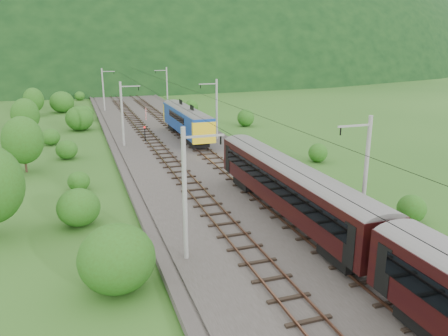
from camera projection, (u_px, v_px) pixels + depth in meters
name	position (u px, v px, depth m)	size (l,w,h in m)	color
ground	(279.00, 247.00, 28.32)	(600.00, 600.00, 0.00)	#254F18
railbed	(228.00, 196.00, 37.37)	(14.00, 220.00, 0.30)	#38332D
track_left	(201.00, 197.00, 36.56)	(2.40, 220.00, 0.27)	brown
track_right	(254.00, 191.00, 38.06)	(2.40, 220.00, 0.27)	brown
catenary_left	(123.00, 113.00, 54.27)	(2.54, 192.28, 8.00)	gray
catenary_right	(216.00, 108.00, 58.10)	(2.54, 192.28, 8.00)	gray
overhead_wires	(228.00, 116.00, 35.47)	(4.83, 198.00, 0.03)	black
mountain_main	(91.00, 66.00, 264.74)	(504.00, 360.00, 244.00)	black
hazard_post_near	(146.00, 115.00, 73.71)	(0.17, 0.17, 1.63)	red
hazard_post_far	(146.00, 111.00, 78.68)	(0.15, 0.15, 1.39)	red
signal	(145.00, 132.00, 57.69)	(0.22, 0.22, 1.95)	black
vegetation_left	(40.00, 180.00, 34.14)	(12.07, 148.80, 6.44)	#295015
vegetation_right	(323.00, 159.00, 45.78)	(7.11, 97.45, 2.45)	#295015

